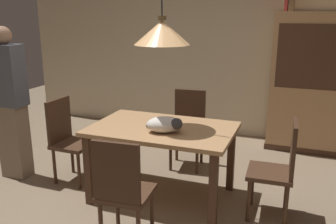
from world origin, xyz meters
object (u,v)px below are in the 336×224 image
Objects in this scene: chair_far_back at (188,125)px; person_standing at (10,104)px; pendant_lamp at (162,32)px; hutch_bookcase at (313,86)px; book_brown_thick at (292,2)px; book_red_tall at (287,0)px; dining_table at (162,137)px; chair_left_side at (68,137)px; cat_sleeping at (166,124)px; chair_near_front at (122,188)px; chair_right_side at (280,166)px.

person_standing reaches higher than chair_far_back.
pendant_lamp is 2.52m from hutch_bookcase.
book_brown_thick is (-0.36, 0.00, 1.07)m from hutch_bookcase.
chair_far_back is at bearing 90.52° from pendant_lamp.
book_red_tall is (0.96, 1.96, 0.33)m from pendant_lamp.
chair_far_back is (-0.01, 0.88, -0.14)m from dining_table.
cat_sleeping is at bearing -6.57° from chair_left_side.
book_brown_thick is (1.04, 1.08, 1.45)m from chair_far_back.
pendant_lamp reaches higher than book_brown_thick.
chair_left_side is at bearing 173.43° from cat_sleeping.
chair_near_front is at bearing -22.99° from person_standing.
chair_right_side is (1.14, -0.87, 0.00)m from chair_far_back.
chair_right_side is 2.44m from book_brown_thick.
hutch_bookcase reaches higher than cat_sleeping.
cat_sleeping is at bearing -172.27° from chair_right_side.
chair_near_front is at bearing -89.56° from chair_far_back.
chair_near_front and chair_right_side have the same top height.
book_red_tall reaches higher than book_brown_thick.
chair_near_front reaches higher than cat_sleeping.
chair_near_front is 3.88× the size of book_brown_thick.
person_standing reaches higher than cat_sleeping.
chair_left_side is at bearing -179.96° from chair_right_side.
book_brown_thick reaches higher than chair_right_side.
cat_sleeping is 0.22× the size of hutch_bookcase.
book_red_tall is (0.96, 2.84, 1.48)m from chair_near_front.
book_red_tall is (0.88, 2.10, 1.16)m from cat_sleeping.
chair_far_back is (1.12, 0.88, 0.00)m from chair_left_side.
book_brown_thick is (-0.10, 1.96, 1.45)m from chair_right_side.
person_standing is at bearing -150.09° from chair_far_back.
hutch_bookcase reaches higher than chair_left_side.
cat_sleeping is (-1.04, -0.14, 0.32)m from chair_right_side.
book_red_tall is (0.97, 1.08, 1.48)m from chair_far_back.
book_red_tall reaches higher than chair_right_side.
dining_table is 5.83× the size of book_brown_thick.
chair_right_side is 1.10m from cat_sleeping.
dining_table is 2.41m from hutch_bookcase.
cat_sleeping is 2.56m from book_brown_thick.
hutch_bookcase is (1.39, 2.84, 0.38)m from chair_near_front.
book_red_tall reaches higher than chair_left_side.
chair_near_front is 0.72× the size of pendant_lamp.
cat_sleeping is (0.09, -0.14, 0.18)m from dining_table.
hutch_bookcase is (1.39, 1.96, 0.24)m from dining_table.
chair_left_side is at bearing 11.73° from person_standing.
dining_table is 1.08× the size of pendant_lamp.
chair_left_side is 1.26m from cat_sleeping.
chair_left_side is 3.32× the size of book_red_tall.
chair_left_side is 2.26m from chair_right_side.
pendant_lamp reaches higher than chair_far_back.
person_standing reaches higher than chair_near_front.
book_red_tall is at bearing 48.12° from chair_far_back.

